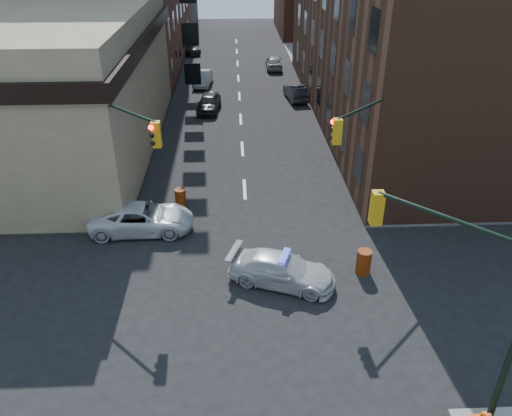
{
  "coord_description": "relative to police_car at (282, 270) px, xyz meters",
  "views": [
    {
      "loc": [
        -0.52,
        -15.68,
        13.42
      ],
      "look_at": [
        0.38,
        3.95,
        2.2
      ],
      "focal_mm": 35.0,
      "sensor_mm": 36.0,
      "label": 1
    }
  ],
  "objects": [
    {
      "name": "ground",
      "position": [
        -1.36,
        -1.29,
        -0.66
      ],
      "size": [
        140.0,
        140.0,
        0.0
      ],
      "primitive_type": "plane",
      "color": "black",
      "rests_on": "ground"
    },
    {
      "name": "sidewalk_ne",
      "position": [
        21.64,
        31.46,
        -0.59
      ],
      "size": [
        34.0,
        54.5,
        0.15
      ],
      "primitive_type": "cube",
      "color": "gray",
      "rests_on": "ground"
    },
    {
      "name": "commercial_row_ne",
      "position": [
        11.64,
        21.21,
        6.34
      ],
      "size": [
        14.0,
        34.0,
        14.0
      ],
      "primitive_type": "cube",
      "color": "#4F301F",
      "rests_on": "ground"
    },
    {
      "name": "signal_pole_se",
      "position": [
        4.68,
        -6.81,
        3.95
      ],
      "size": [
        5.4,
        5.27,
        8.0
      ],
      "rotation": [
        0.0,
        0.0,
        2.36
      ],
      "color": "black",
      "rests_on": "sidewalk_se"
    },
    {
      "name": "signal_pole_nw",
      "position": [
        -7.21,
        4.05,
        3.67
      ],
      "size": [
        3.58,
        3.67,
        8.0
      ],
      "rotation": [
        0.0,
        0.0,
        -0.79
      ],
      "color": "black",
      "rests_on": "sidewalk_nw"
    },
    {
      "name": "signal_pole_ne",
      "position": [
        4.48,
        4.07,
        3.67
      ],
      "size": [
        3.67,
        3.58,
        8.0
      ],
      "rotation": [
        0.0,
        0.0,
        -2.36
      ],
      "color": "black",
      "rests_on": "sidewalk_ne"
    },
    {
      "name": "tree_ne_near",
      "position": [
        6.14,
        24.71,
        2.82
      ],
      "size": [
        3.0,
        3.0,
        4.85
      ],
      "color": "black",
      "rests_on": "sidewalk_ne"
    },
    {
      "name": "tree_ne_far",
      "position": [
        6.14,
        32.71,
        2.82
      ],
      "size": [
        3.0,
        3.0,
        4.85
      ],
      "color": "black",
      "rests_on": "sidewalk_ne"
    },
    {
      "name": "police_car",
      "position": [
        0.0,
        0.0,
        0.0
      ],
      "size": [
        4.94,
        3.34,
        1.33
      ],
      "primitive_type": "imported",
      "rotation": [
        0.0,
        0.0,
        1.21
      ],
      "color": "silver",
      "rests_on": "ground"
    },
    {
      "name": "pickup",
      "position": [
        -6.58,
        4.51,
        0.04
      ],
      "size": [
        5.13,
        2.42,
        1.42
      ],
      "primitive_type": "imported",
      "rotation": [
        0.0,
        0.0,
        1.58
      ],
      "color": "silver",
      "rests_on": "ground"
    },
    {
      "name": "parked_car_wnear",
      "position": [
        -3.91,
        22.81,
        0.04
      ],
      "size": [
        2.13,
        4.32,
        1.42
      ],
      "primitive_type": "imported",
      "rotation": [
        0.0,
        0.0,
        -0.11
      ],
      "color": "black",
      "rests_on": "ground"
    },
    {
      "name": "parked_car_wfar",
      "position": [
        -4.77,
        30.33,
        0.02
      ],
      "size": [
        1.85,
        4.25,
        1.36
      ],
      "primitive_type": "imported",
      "rotation": [
        0.0,
        0.0,
        -0.1
      ],
      "color": "#9B9FA3",
      "rests_on": "ground"
    },
    {
      "name": "parked_car_wdeep",
      "position": [
        -6.81,
        44.27,
        0.06
      ],
      "size": [
        2.68,
        5.22,
        1.45
      ],
      "primitive_type": "imported",
      "rotation": [
        0.0,
        0.0,
        0.13
      ],
      "color": "black",
      "rests_on": "ground"
    },
    {
      "name": "parked_car_enear",
      "position": [
        3.55,
        25.56,
        0.01
      ],
      "size": [
        1.95,
        4.22,
        1.34
      ],
      "primitive_type": "imported",
      "rotation": [
        0.0,
        0.0,
        3.28
      ],
      "color": "black",
      "rests_on": "ground"
    },
    {
      "name": "parked_car_efar",
      "position": [
        2.47,
        36.28,
        0.04
      ],
      "size": [
        1.72,
        4.14,
        1.4
      ],
      "primitive_type": "imported",
      "rotation": [
        0.0,
        0.0,
        3.13
      ],
      "color": "#93969B",
      "rests_on": "ground"
    },
    {
      "name": "pedestrian_a",
      "position": [
        -8.46,
        4.82,
        0.26
      ],
      "size": [
        0.63,
        0.48,
        1.55
      ],
      "primitive_type": "imported",
      "rotation": [
        0.0,
        0.0,
        -0.2
      ],
      "color": "black",
      "rests_on": "sidewalk_nw"
    },
    {
      "name": "pedestrian_c",
      "position": [
        -12.24,
        5.37,
        0.27
      ],
      "size": [
        0.85,
        0.96,
        1.56
      ],
      "primitive_type": "imported",
      "rotation": [
        0.0,
        0.0,
        0.94
      ],
      "color": "#212931",
      "rests_on": "sidewalk_nw"
    },
    {
      "name": "barrel_road",
      "position": [
        3.64,
        0.53,
        -0.09
      ],
      "size": [
        0.66,
        0.66,
        1.15
      ],
      "primitive_type": "cylinder",
      "rotation": [
        0.0,
        0.0,
        0.03
      ],
      "color": "#C54F09",
      "rests_on": "ground"
    },
    {
      "name": "barrel_bank",
      "position": [
        -4.87,
        6.86,
        -0.14
      ],
      "size": [
        0.62,
        0.62,
        1.05
      ],
      "primitive_type": "cylinder",
      "rotation": [
        0.0,
        0.0,
        0.06
      ],
      "color": "#D54B0A",
      "rests_on": "ground"
    },
    {
      "name": "barricade_nw_a",
      "position": [
        -10.84,
        6.71,
        -0.03
      ],
      "size": [
        1.36,
        0.77,
        0.98
      ],
      "primitive_type": null,
      "rotation": [
        0.0,
        0.0,
        -0.09
      ],
      "color": "red",
      "rests_on": "sidewalk_nw"
    },
    {
      "name": "barricade_nw_b",
      "position": [
        -13.02,
        5.66,
        -0.09
      ],
      "size": [
        1.2,
        0.7,
        0.86
      ],
      "primitive_type": null,
      "rotation": [
        0.0,
        0.0,
        -0.12
      ],
      "color": "#D4690A",
      "rests_on": "sidewalk_nw"
    }
  ]
}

